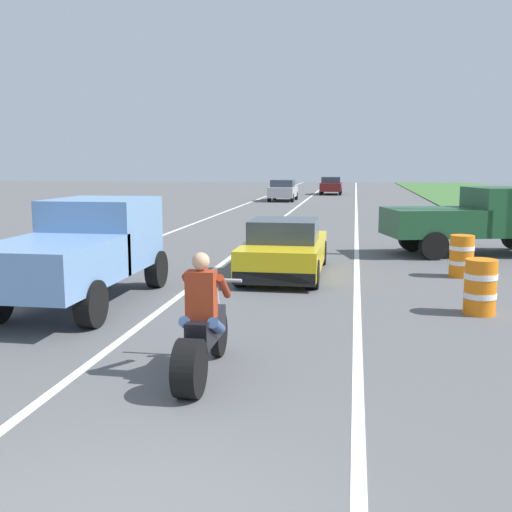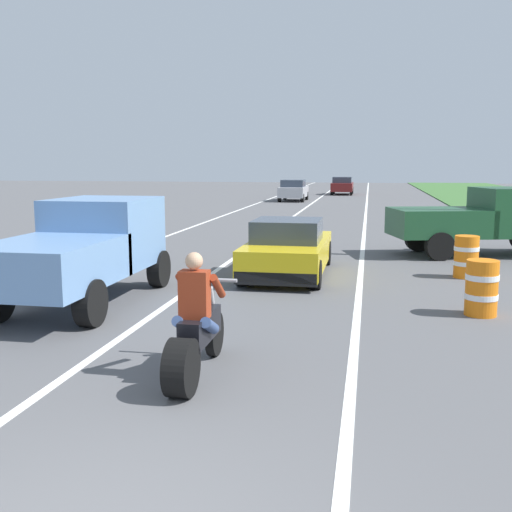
{
  "view_description": "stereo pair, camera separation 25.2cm",
  "coord_description": "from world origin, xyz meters",
  "px_view_note": "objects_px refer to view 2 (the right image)",
  "views": [
    {
      "loc": [
        1.71,
        -3.48,
        2.71
      ],
      "look_at": [
        -0.07,
        7.41,
        1.0
      ],
      "focal_mm": 42.49,
      "sensor_mm": 36.0,
      "label": 1
    },
    {
      "loc": [
        1.96,
        -3.44,
        2.71
      ],
      "look_at": [
        -0.07,
        7.41,
        1.0
      ],
      "focal_mm": 42.49,
      "sensor_mm": 36.0,
      "label": 2
    }
  ],
  "objects_px": {
    "pickup_truck_right_shoulder_dark_green": "(483,218)",
    "construction_barrel_nearest": "(482,288)",
    "distant_car_far_ahead": "(293,190)",
    "sports_car_yellow": "(288,249)",
    "distant_car_further_ahead": "(342,185)",
    "construction_barrel_mid": "(466,257)",
    "motorcycle_with_rider": "(195,333)",
    "pickup_truck_left_lane_light_blue": "(85,246)"
  },
  "relations": [
    {
      "from": "pickup_truck_right_shoulder_dark_green",
      "to": "construction_barrel_mid",
      "type": "height_order",
      "value": "pickup_truck_right_shoulder_dark_green"
    },
    {
      "from": "pickup_truck_left_lane_light_blue",
      "to": "construction_barrel_mid",
      "type": "bearing_deg",
      "value": 27.93
    },
    {
      "from": "motorcycle_with_rider",
      "to": "distant_car_further_ahead",
      "type": "relative_size",
      "value": 0.55
    },
    {
      "from": "motorcycle_with_rider",
      "to": "construction_barrel_nearest",
      "type": "height_order",
      "value": "motorcycle_with_rider"
    },
    {
      "from": "construction_barrel_mid",
      "to": "pickup_truck_left_lane_light_blue",
      "type": "bearing_deg",
      "value": -152.07
    },
    {
      "from": "distant_car_far_ahead",
      "to": "construction_barrel_mid",
      "type": "bearing_deg",
      "value": -74.85
    },
    {
      "from": "sports_car_yellow",
      "to": "distant_car_further_ahead",
      "type": "xyz_separation_m",
      "value": [
        -0.39,
        37.97,
        0.14
      ]
    },
    {
      "from": "motorcycle_with_rider",
      "to": "pickup_truck_right_shoulder_dark_green",
      "type": "bearing_deg",
      "value": 64.9
    },
    {
      "from": "construction_barrel_nearest",
      "to": "distant_car_far_ahead",
      "type": "bearing_deg",
      "value": 102.97
    },
    {
      "from": "construction_barrel_mid",
      "to": "pickup_truck_right_shoulder_dark_green",
      "type": "bearing_deg",
      "value": 75.12
    },
    {
      "from": "construction_barrel_nearest",
      "to": "distant_car_further_ahead",
      "type": "distance_m",
      "value": 41.45
    },
    {
      "from": "pickup_truck_left_lane_light_blue",
      "to": "sports_car_yellow",
      "type": "bearing_deg",
      "value": 46.16
    },
    {
      "from": "pickup_truck_left_lane_light_blue",
      "to": "construction_barrel_nearest",
      "type": "height_order",
      "value": "pickup_truck_left_lane_light_blue"
    },
    {
      "from": "sports_car_yellow",
      "to": "distant_car_further_ahead",
      "type": "distance_m",
      "value": 37.97
    },
    {
      "from": "construction_barrel_nearest",
      "to": "construction_barrel_mid",
      "type": "relative_size",
      "value": 1.0
    },
    {
      "from": "construction_barrel_mid",
      "to": "distant_car_far_ahead",
      "type": "height_order",
      "value": "distant_car_far_ahead"
    },
    {
      "from": "motorcycle_with_rider",
      "to": "construction_barrel_nearest",
      "type": "bearing_deg",
      "value": 44.48
    },
    {
      "from": "motorcycle_with_rider",
      "to": "distant_car_far_ahead",
      "type": "distance_m",
      "value": 35.97
    },
    {
      "from": "pickup_truck_right_shoulder_dark_green",
      "to": "distant_car_far_ahead",
      "type": "xyz_separation_m",
      "value": [
        -8.61,
        24.29,
        -0.33
      ]
    },
    {
      "from": "motorcycle_with_rider",
      "to": "distant_car_far_ahead",
      "type": "height_order",
      "value": "motorcycle_with_rider"
    },
    {
      "from": "pickup_truck_right_shoulder_dark_green",
      "to": "construction_barrel_mid",
      "type": "xyz_separation_m",
      "value": [
        -1.01,
        -3.79,
        -0.6
      ]
    },
    {
      "from": "construction_barrel_nearest",
      "to": "construction_barrel_mid",
      "type": "xyz_separation_m",
      "value": [
        0.28,
        3.7,
        0.0
      ]
    },
    {
      "from": "pickup_truck_left_lane_light_blue",
      "to": "construction_barrel_nearest",
      "type": "bearing_deg",
      "value": 2.81
    },
    {
      "from": "sports_car_yellow",
      "to": "pickup_truck_right_shoulder_dark_green",
      "type": "height_order",
      "value": "pickup_truck_right_shoulder_dark_green"
    },
    {
      "from": "distant_car_further_ahead",
      "to": "distant_car_far_ahead",
      "type": "bearing_deg",
      "value": -107.75
    },
    {
      "from": "pickup_truck_right_shoulder_dark_green",
      "to": "construction_barrel_nearest",
      "type": "height_order",
      "value": "pickup_truck_right_shoulder_dark_green"
    },
    {
      "from": "sports_car_yellow",
      "to": "construction_barrel_mid",
      "type": "bearing_deg",
      "value": 6.06
    },
    {
      "from": "pickup_truck_right_shoulder_dark_green",
      "to": "distant_car_further_ahead",
      "type": "distance_m",
      "value": 34.19
    },
    {
      "from": "construction_barrel_mid",
      "to": "sports_car_yellow",
      "type": "bearing_deg",
      "value": -173.94
    },
    {
      "from": "sports_car_yellow",
      "to": "pickup_truck_left_lane_light_blue",
      "type": "xyz_separation_m",
      "value": [
        -3.48,
        -3.62,
        0.48
      ]
    },
    {
      "from": "sports_car_yellow",
      "to": "construction_barrel_nearest",
      "type": "bearing_deg",
      "value": -39.81
    },
    {
      "from": "motorcycle_with_rider",
      "to": "construction_barrel_nearest",
      "type": "relative_size",
      "value": 2.21
    },
    {
      "from": "pickup_truck_left_lane_light_blue",
      "to": "construction_barrel_mid",
      "type": "relative_size",
      "value": 4.8
    },
    {
      "from": "motorcycle_with_rider",
      "to": "construction_barrel_mid",
      "type": "bearing_deg",
      "value": 60.41
    },
    {
      "from": "construction_barrel_nearest",
      "to": "distant_car_further_ahead",
      "type": "bearing_deg",
      "value": 95.96
    },
    {
      "from": "pickup_truck_left_lane_light_blue",
      "to": "construction_barrel_nearest",
      "type": "xyz_separation_m",
      "value": [
        7.39,
        0.36,
        -0.6
      ]
    },
    {
      "from": "pickup_truck_left_lane_light_blue",
      "to": "construction_barrel_mid",
      "type": "distance_m",
      "value": 8.71
    },
    {
      "from": "sports_car_yellow",
      "to": "distant_car_further_ahead",
      "type": "height_order",
      "value": "distant_car_further_ahead"
    },
    {
      "from": "pickup_truck_right_shoulder_dark_green",
      "to": "construction_barrel_nearest",
      "type": "xyz_separation_m",
      "value": [
        -1.29,
        -7.5,
        -0.6
      ]
    },
    {
      "from": "sports_car_yellow",
      "to": "distant_car_far_ahead",
      "type": "height_order",
      "value": "distant_car_far_ahead"
    },
    {
      "from": "pickup_truck_left_lane_light_blue",
      "to": "distant_car_further_ahead",
      "type": "distance_m",
      "value": 41.7
    },
    {
      "from": "pickup_truck_right_shoulder_dark_green",
      "to": "motorcycle_with_rider",
      "type": "bearing_deg",
      "value": -115.1
    }
  ]
}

